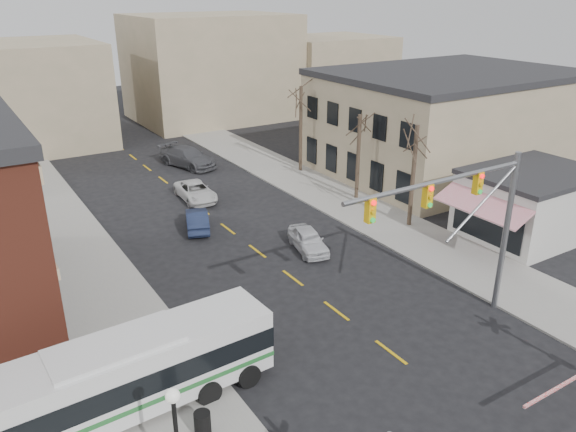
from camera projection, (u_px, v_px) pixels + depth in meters
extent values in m
plane|color=black|center=(424.00, 377.00, 23.00)|extent=(160.00, 160.00, 0.00)
cube|color=gray|center=(72.00, 250.00, 33.98)|extent=(5.00, 60.00, 0.12)
cube|color=gray|center=(327.00, 193.00, 43.33)|extent=(5.00, 60.00, 0.12)
cube|color=tan|center=(27.00, 214.00, 28.04)|extent=(0.10, 15.00, 0.50)
cube|color=tan|center=(12.00, 134.00, 26.49)|extent=(0.10, 15.00, 0.70)
cube|color=black|center=(36.00, 259.00, 28.98)|extent=(0.08, 13.00, 2.60)
cube|color=gray|center=(446.00, 124.00, 48.00)|extent=(20.00, 15.00, 8.00)
cube|color=#262628|center=(452.00, 73.00, 46.39)|extent=(20.30, 15.30, 0.50)
cube|color=beige|center=(530.00, 205.00, 35.61)|extent=(8.00, 6.00, 4.00)
cube|color=#262628|center=(536.00, 173.00, 34.79)|extent=(8.20, 6.20, 0.30)
cube|color=red|center=(481.00, 205.00, 32.87)|extent=(1.68, 6.00, 0.87)
cylinder|color=#382B21|center=(413.00, 176.00, 36.25)|extent=(0.28, 0.28, 6.75)
cylinder|color=#382B21|center=(358.00, 157.00, 41.19)|extent=(0.28, 0.28, 6.30)
cylinder|color=#382B21|center=(301.00, 129.00, 47.39)|extent=(0.28, 0.28, 7.20)
cube|color=silver|center=(119.00, 377.00, 20.33)|extent=(11.80, 3.07, 2.57)
cube|color=black|center=(119.00, 373.00, 20.27)|extent=(11.84, 3.11, 0.88)
cube|color=#22662C|center=(121.00, 391.00, 20.56)|extent=(11.84, 3.11, 0.19)
cylinder|color=black|center=(123.00, 404.00, 20.80)|extent=(1.09, 2.58, 0.97)
cylinder|color=gray|center=(505.00, 234.00, 26.57)|extent=(0.28, 0.28, 8.00)
cylinder|color=gray|center=(439.00, 181.00, 22.83)|extent=(9.83, 0.20, 0.20)
cube|color=gold|center=(478.00, 183.00, 24.21)|extent=(0.35, 0.30, 1.00)
cube|color=gold|center=(427.00, 196.00, 22.73)|extent=(0.35, 0.30, 1.00)
cube|color=gold|center=(370.00, 210.00, 21.26)|extent=(0.35, 0.30, 1.00)
cube|color=#FF0C0C|center=(567.00, 383.00, 21.00)|extent=(5.00, 0.10, 0.10)
sphere|color=silver|center=(173.00, 396.00, 16.18)|extent=(0.44, 0.44, 0.44)
cylinder|color=black|center=(203.00, 424.00, 19.68)|extent=(0.60, 0.60, 0.98)
imported|color=silver|center=(308.00, 240.00, 33.89)|extent=(2.47, 4.22, 1.35)
imported|color=#18223E|center=(197.00, 220.00, 36.87)|extent=(2.70, 4.25, 1.32)
imported|color=silver|center=(196.00, 191.00, 42.01)|extent=(2.43, 4.81, 1.30)
imported|color=#45464B|center=(188.00, 157.00, 49.80)|extent=(4.09, 6.38, 1.72)
imported|color=#63504F|center=(161.00, 385.00, 20.99)|extent=(0.54, 0.72, 1.82)
imported|color=#2B344C|center=(138.00, 356.00, 22.81)|extent=(0.87, 0.95, 1.57)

